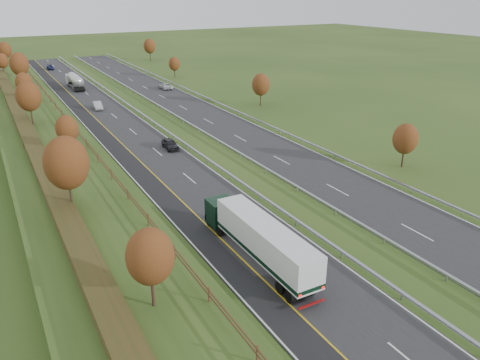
% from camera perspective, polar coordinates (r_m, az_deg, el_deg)
% --- Properties ---
extents(ground, '(400.00, 400.00, 0.00)m').
position_cam_1_polar(ground, '(79.48, -7.41, 5.81)').
color(ground, '#2D4518').
rests_on(ground, ground).
extents(near_carriageway, '(10.50, 200.00, 0.04)m').
position_cam_1_polar(near_carriageway, '(81.70, -13.96, 5.80)').
color(near_carriageway, '#232325').
rests_on(near_carriageway, ground).
extents(far_carriageway, '(10.50, 200.00, 0.04)m').
position_cam_1_polar(far_carriageway, '(87.15, -3.43, 7.43)').
color(far_carriageway, '#232325').
rests_on(far_carriageway, ground).
extents(hard_shoulder, '(3.00, 200.00, 0.04)m').
position_cam_1_polar(hard_shoulder, '(80.88, -16.52, 5.37)').
color(hard_shoulder, black).
rests_on(hard_shoulder, ground).
extents(lane_markings, '(26.75, 200.00, 0.01)m').
position_cam_1_polar(lane_markings, '(83.35, -9.70, 6.48)').
color(lane_markings, silver).
rests_on(lane_markings, near_carriageway).
extents(embankment_left, '(12.00, 200.00, 2.00)m').
position_cam_1_polar(embankment_left, '(79.31, -23.09, 4.91)').
color(embankment_left, '#2D4518').
rests_on(embankment_left, ground).
extents(hedge_left, '(2.20, 180.00, 1.10)m').
position_cam_1_polar(hedge_left, '(78.76, -24.69, 5.72)').
color(hedge_left, '#333415').
rests_on(hedge_left, embankment_left).
extents(fence_left, '(0.12, 189.06, 1.20)m').
position_cam_1_polar(fence_left, '(78.98, -20.02, 6.59)').
color(fence_left, '#422B19').
rests_on(fence_left, embankment_left).
extents(median_barrier_near, '(0.32, 200.00, 0.71)m').
position_cam_1_polar(median_barrier_near, '(83.10, -10.21, 6.80)').
color(median_barrier_near, '#97999F').
rests_on(median_barrier_near, ground).
extents(median_barrier_far, '(0.32, 200.00, 0.71)m').
position_cam_1_polar(median_barrier_far, '(84.79, -6.94, 7.30)').
color(median_barrier_far, '#97999F').
rests_on(median_barrier_far, ground).
extents(outer_barrier_far, '(0.32, 200.00, 0.71)m').
position_cam_1_polar(outer_barrier_far, '(89.57, -0.06, 8.27)').
color(outer_barrier_far, '#97999F').
rests_on(outer_barrier_far, ground).
extents(trees_left, '(6.64, 164.30, 7.66)m').
position_cam_1_polar(trees_left, '(74.79, -23.11, 8.23)').
color(trees_left, '#2D2116').
rests_on(trees_left, embankment_left).
extents(trees_far, '(8.45, 118.60, 7.12)m').
position_cam_1_polar(trees_far, '(117.75, -3.84, 13.39)').
color(trees_far, '#2D2116').
rests_on(trees_far, ground).
extents(box_lorry, '(2.58, 16.28, 4.06)m').
position_cam_1_polar(box_lorry, '(40.66, 2.28, -7.04)').
color(box_lorry, black).
rests_on(box_lorry, near_carriageway).
extents(road_tanker, '(2.40, 11.22, 3.46)m').
position_cam_1_polar(road_tanker, '(121.74, -19.50, 11.35)').
color(road_tanker, silver).
rests_on(road_tanker, near_carriageway).
extents(car_dark_near, '(1.94, 4.41, 1.48)m').
position_cam_1_polar(car_dark_near, '(70.84, -8.50, 4.37)').
color(car_dark_near, black).
rests_on(car_dark_near, near_carriageway).
extents(car_silver_mid, '(1.86, 4.57, 1.48)m').
position_cam_1_polar(car_silver_mid, '(98.53, -16.99, 8.69)').
color(car_silver_mid, '#A0A1A4').
rests_on(car_silver_mid, near_carriageway).
extents(car_small_far, '(1.92, 4.47, 1.28)m').
position_cam_1_polar(car_small_far, '(154.30, -22.14, 12.61)').
color(car_small_far, '#151B43').
rests_on(car_small_far, near_carriageway).
extents(car_oncoming, '(2.32, 5.02, 1.39)m').
position_cam_1_polar(car_oncoming, '(115.74, -9.10, 11.25)').
color(car_oncoming, silver).
rests_on(car_oncoming, far_carriageway).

